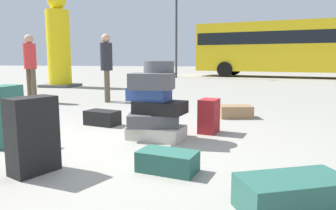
% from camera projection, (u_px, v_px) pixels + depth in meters
% --- Properties ---
extents(ground_plane, '(80.00, 80.00, 0.00)m').
position_uv_depth(ground_plane, '(122.00, 144.00, 4.04)').
color(ground_plane, gray).
extents(suitcase_tower, '(0.83, 0.68, 1.06)m').
position_uv_depth(suitcase_tower, '(155.00, 106.00, 4.25)').
color(suitcase_tower, beige).
rests_on(suitcase_tower, ground).
extents(suitcase_brown_left_side, '(0.66, 0.50, 0.22)m').
position_uv_depth(suitcase_brown_left_side, '(235.00, 112.00, 5.84)').
color(suitcase_brown_left_side, olive).
rests_on(suitcase_brown_left_side, ground).
extents(suitcase_black_foreground_far, '(0.40, 0.50, 0.74)m').
position_uv_depth(suitcase_black_foreground_far, '(33.00, 135.00, 2.98)').
color(suitcase_black_foreground_far, black).
rests_on(suitcase_black_foreground_far, ground).
extents(suitcase_teal_white_trunk, '(0.88, 0.68, 0.25)m').
position_uv_depth(suitcase_teal_white_trunk, '(293.00, 194.00, 2.26)').
color(suitcase_teal_white_trunk, '#26594C').
rests_on(suitcase_teal_white_trunk, ground).
extents(suitcase_black_foreground_near, '(0.61, 0.45, 0.24)m').
position_uv_depth(suitcase_black_foreground_near, '(102.00, 118.00, 5.19)').
color(suitcase_black_foreground_near, black).
rests_on(suitcase_black_foreground_near, ground).
extents(suitcase_teal_upright_blue, '(0.62, 0.43, 0.20)m').
position_uv_depth(suitcase_teal_upright_blue, '(168.00, 161.00, 3.05)').
color(suitcase_teal_upright_blue, '#26594C').
rests_on(suitcase_teal_upright_blue, ground).
extents(suitcase_teal_behind_tower, '(0.26, 0.38, 0.76)m').
position_uv_depth(suitcase_teal_behind_tower, '(6.00, 116.00, 3.89)').
color(suitcase_teal_behind_tower, '#26594C').
rests_on(suitcase_teal_behind_tower, ground).
extents(suitcase_maroon_right_side, '(0.32, 0.39, 0.50)m').
position_uv_depth(suitcase_maroon_right_side, '(209.00, 116.00, 4.63)').
color(suitcase_maroon_right_side, maroon).
rests_on(suitcase_maroon_right_side, ground).
extents(person_bearded_onlooker, '(0.30, 0.33, 1.70)m').
position_uv_depth(person_bearded_onlooker, '(106.00, 62.00, 7.86)').
color(person_bearded_onlooker, brown).
rests_on(person_bearded_onlooker, ground).
extents(person_tourist_with_camera, '(0.32, 0.30, 1.68)m').
position_uv_depth(person_tourist_with_camera, '(30.00, 62.00, 7.81)').
color(person_tourist_with_camera, brown).
rests_on(person_tourist_with_camera, ground).
extents(yellow_dummy_statue, '(1.22, 1.22, 3.59)m').
position_uv_depth(yellow_dummy_statue, '(59.00, 46.00, 12.07)').
color(yellow_dummy_statue, yellow).
rests_on(yellow_dummy_statue, ground).
extents(parked_bus, '(10.71, 4.70, 3.15)m').
position_uv_depth(parked_bus, '(288.00, 46.00, 18.13)').
color(parked_bus, yellow).
rests_on(parked_bus, ground).
extents(lamp_post, '(0.36, 0.36, 6.68)m').
position_uv_depth(lamp_post, '(176.00, 0.00, 17.33)').
color(lamp_post, '#333338').
rests_on(lamp_post, ground).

